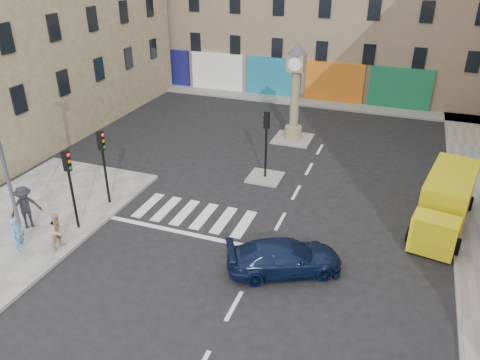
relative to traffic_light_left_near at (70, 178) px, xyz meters
The scene contains 15 objects.
ground 8.71m from the traffic_light_left_near, ahead, with size 120.00×120.00×0.00m, color black.
sidewalk_right 19.79m from the traffic_light_left_near, 29.96° to the left, with size 2.60×30.00×0.15m, color gray.
sidewalk_far 22.56m from the traffic_light_left_near, 78.94° to the left, with size 32.00×2.40×0.15m, color gray.
island_near 10.35m from the traffic_light_left_near, 51.07° to the left, with size 1.80×1.80×0.12m, color gray.
island_far 15.38m from the traffic_light_left_near, 65.46° to the left, with size 2.40×2.40×0.12m, color gray.
building_left 16.66m from the traffic_light_left_near, 132.20° to the left, with size 8.00×20.00×15.00m, color tan.
traffic_light_left_near is the anchor object (origin of this frame).
traffic_light_left_far 2.40m from the traffic_light_left_near, 90.00° to the left, with size 0.28×0.22×3.70m.
traffic_light_island 10.03m from the traffic_light_left_near, 51.07° to the left, with size 0.28×0.22×3.70m.
clock_pillar 15.19m from the traffic_light_left_near, 65.45° to the left, with size 1.20×1.20×6.10m.
navy_sedan 9.63m from the traffic_light_left_near, ahead, with size 1.81×4.46×1.29m, color black.
yellow_van 16.62m from the traffic_light_left_near, 22.49° to the left, with size 2.95×6.40×2.25m.
pedestrian_blue 3.06m from the traffic_light_left_near, 113.54° to the right, with size 0.57×0.38×1.58m, color #5490C1.
pedestrian_tan 2.28m from the traffic_light_left_near, 78.83° to the right, with size 0.78×0.61×1.61m, color tan.
pedestrian_dark 2.64m from the traffic_light_left_near, 160.55° to the right, with size 1.30×0.75×2.01m, color black.
Camera 1 is at (4.61, -13.90, 11.52)m, focal length 35.00 mm.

